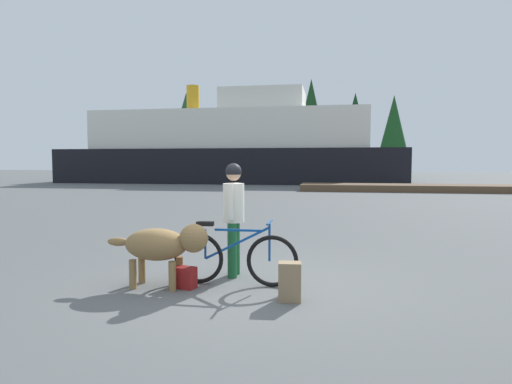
{
  "coord_description": "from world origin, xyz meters",
  "views": [
    {
      "loc": [
        1.07,
        -5.77,
        1.73
      ],
      "look_at": [
        -0.24,
        1.8,
        1.2
      ],
      "focal_mm": 30.15,
      "sensor_mm": 36.0,
      "label": 1
    }
  ],
  "objects_px": {
    "person_cyclist": "(234,208)",
    "bicycle": "(234,258)",
    "dog": "(163,245)",
    "backpack": "(290,282)",
    "handbag_pannier": "(184,277)",
    "ferry_boat": "(233,148)"
  },
  "relations": [
    {
      "from": "bicycle",
      "to": "dog",
      "type": "bearing_deg",
      "value": -164.14
    },
    {
      "from": "person_cyclist",
      "to": "dog",
      "type": "height_order",
      "value": "person_cyclist"
    },
    {
      "from": "person_cyclist",
      "to": "dog",
      "type": "relative_size",
      "value": 1.17
    },
    {
      "from": "bicycle",
      "to": "person_cyclist",
      "type": "height_order",
      "value": "person_cyclist"
    },
    {
      "from": "bicycle",
      "to": "person_cyclist",
      "type": "xyz_separation_m",
      "value": [
        -0.11,
        0.48,
        0.64
      ]
    },
    {
      "from": "person_cyclist",
      "to": "ferry_boat",
      "type": "height_order",
      "value": "ferry_boat"
    },
    {
      "from": "ferry_boat",
      "to": "handbag_pannier",
      "type": "bearing_deg",
      "value": -78.36
    },
    {
      "from": "bicycle",
      "to": "person_cyclist",
      "type": "relative_size",
      "value": 1.04
    },
    {
      "from": "bicycle",
      "to": "handbag_pannier",
      "type": "relative_size",
      "value": 5.58
    },
    {
      "from": "bicycle",
      "to": "handbag_pannier",
      "type": "xyz_separation_m",
      "value": [
        -0.65,
        -0.25,
        -0.25
      ]
    },
    {
      "from": "dog",
      "to": "ferry_boat",
      "type": "relative_size",
      "value": 0.05
    },
    {
      "from": "person_cyclist",
      "to": "bicycle",
      "type": "bearing_deg",
      "value": -77.07
    },
    {
      "from": "handbag_pannier",
      "to": "backpack",
      "type": "bearing_deg",
      "value": -11.95
    },
    {
      "from": "bicycle",
      "to": "handbag_pannier",
      "type": "bearing_deg",
      "value": -158.44
    },
    {
      "from": "backpack",
      "to": "ferry_boat",
      "type": "distance_m",
      "value": 32.43
    },
    {
      "from": "bicycle",
      "to": "person_cyclist",
      "type": "bearing_deg",
      "value": 102.93
    },
    {
      "from": "backpack",
      "to": "ferry_boat",
      "type": "bearing_deg",
      "value": 104.11
    },
    {
      "from": "person_cyclist",
      "to": "dog",
      "type": "xyz_separation_m",
      "value": [
        -0.83,
        -0.74,
        -0.44
      ]
    },
    {
      "from": "handbag_pannier",
      "to": "dog",
      "type": "bearing_deg",
      "value": -177.74
    },
    {
      "from": "dog",
      "to": "ferry_boat",
      "type": "bearing_deg",
      "value": 101.12
    },
    {
      "from": "person_cyclist",
      "to": "backpack",
      "type": "xyz_separation_m",
      "value": [
        0.95,
        -1.05,
        -0.79
      ]
    },
    {
      "from": "dog",
      "to": "handbag_pannier",
      "type": "xyz_separation_m",
      "value": [
        0.29,
        0.01,
        -0.45
      ]
    }
  ]
}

